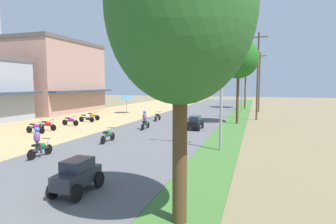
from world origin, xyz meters
name	(u,v)px	position (x,y,z in m)	size (l,w,h in m)	color
shophouse_mid	(55,77)	(-19.98, 30.33, 5.05)	(9.90, 13.19, 10.10)	tan
parked_motorbike_second	(36,127)	(-9.06, 14.68, 0.55)	(1.80, 0.54, 0.94)	black
parked_motorbike_third	(47,125)	(-9.18, 16.16, 0.55)	(1.80, 0.54, 0.94)	black
parked_motorbike_fourth	(70,121)	(-9.08, 19.10, 0.55)	(1.80, 0.54, 0.94)	black
parked_motorbike_fifth	(87,117)	(-9.09, 21.78, 0.55)	(1.80, 0.54, 0.94)	black
parked_motorbike_sixth	(93,116)	(-9.39, 23.34, 0.55)	(1.80, 0.54, 0.94)	black
vendor_umbrella	(126,97)	(-9.26, 31.46, 2.31)	(2.20, 2.20, 2.52)	#99999E
median_tree_nearest	(180,8)	(5.77, 4.30, 6.01)	(4.04, 4.04, 8.60)	#4C351E
median_tree_second	(239,58)	(5.97, 25.47, 6.53)	(3.92, 3.92, 8.48)	#4C351E
median_tree_third	(246,61)	(5.99, 43.70, 7.78)	(3.68, 3.68, 9.81)	#4C351E
streetlamp_near	(222,80)	(5.80, 13.46, 4.22)	(3.16, 0.20, 7.15)	gray
streetlamp_mid	(242,80)	(5.80, 37.58, 4.62)	(3.16, 0.20, 7.92)	gray
streetlamp_far	(246,80)	(5.80, 53.17, 4.88)	(3.16, 0.20, 8.44)	gray
utility_pole_near	(258,75)	(7.83, 29.35, 5.01)	(1.80, 0.20, 9.63)	brown
utility_pole_far	(259,81)	(8.11, 39.08, 4.45)	(1.80, 0.20, 8.52)	brown
car_hatchback_charcoal	(77,175)	(1.71, 5.19, 0.75)	(1.04, 2.00, 1.23)	#282D33
car_sedan_black	(195,122)	(2.76, 20.45, 0.74)	(1.10, 2.26, 1.19)	black
motorbike_foreground_rider	(39,143)	(-3.23, 8.73, 0.86)	(0.54, 1.80, 1.66)	black
motorbike_ahead_second	(108,135)	(-1.73, 13.36, 0.57)	(0.54, 1.80, 0.94)	black
motorbike_ahead_third	(145,120)	(-1.42, 19.17, 0.86)	(0.54, 1.80, 1.66)	black
motorbike_ahead_fourth	(158,116)	(-2.34, 24.94, 0.57)	(0.54, 1.80, 0.94)	black
motorbike_ahead_fifth	(178,109)	(-2.62, 34.18, 0.57)	(0.54, 1.80, 0.94)	black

